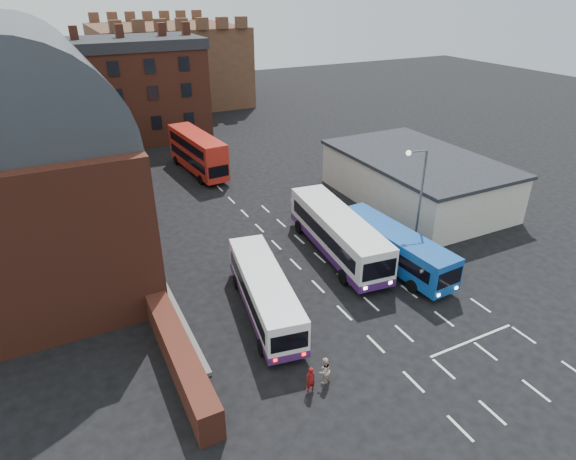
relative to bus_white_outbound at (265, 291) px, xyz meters
name	(u,v)px	position (x,y,z in m)	size (l,w,h in m)	color
ground	(367,336)	(4.29, -4.60, -1.60)	(180.00, 180.00, 0.00)	black
railway_station	(25,144)	(-11.21, 16.40, 6.03)	(12.00, 28.00, 16.00)	#602B1E
forecourt_wall	(180,358)	(-5.91, -2.60, -0.70)	(1.20, 10.00, 1.80)	#602B1E
cream_building	(416,178)	(19.29, 9.40, 0.55)	(10.40, 16.40, 4.25)	beige
brick_terrace	(112,97)	(-1.71, 41.40, 3.90)	(22.00, 10.00, 11.00)	brown
castle_keep	(167,64)	(10.29, 61.40, 4.40)	(22.00, 22.00, 12.00)	brown
bus_white_outbound	(265,291)	(0.00, 0.00, 0.00)	(3.92, 10.20, 2.72)	white
bus_white_inbound	(338,231)	(7.68, 4.10, 0.28)	(3.92, 11.93, 3.19)	white
bus_blue	(394,246)	(10.29, 0.92, 0.02)	(3.05, 10.22, 2.75)	#104AA3
bus_red_double	(197,152)	(3.89, 25.51, 0.60)	(3.30, 10.54, 4.15)	red
street_lamp	(418,193)	(12.62, 1.75, 3.24)	(1.62, 0.51, 8.03)	#56585B
pedestrian_red	(310,379)	(-0.64, -6.74, -0.87)	(0.53, 0.35, 1.46)	maroon
pedestrian_beige	(324,371)	(0.26, -6.56, -0.85)	(0.73, 0.57, 1.50)	#C7B099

